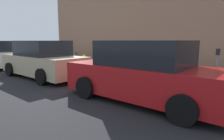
# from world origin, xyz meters

# --- Properties ---
(ground_plane) EXTENTS (40.00, 40.00, 0.00)m
(ground_plane) POSITION_xyz_m (0.00, 0.00, 0.00)
(ground_plane) COLOR black
(sidewalk_curb) EXTENTS (18.00, 5.00, 0.14)m
(sidewalk_curb) POSITION_xyz_m (0.00, -2.50, 0.07)
(sidewalk_curb) COLOR #ADA89E
(sidewalk_curb) RESTS_ON ground_plane
(building_facade_sidewalk_side) EXTENTS (24.00, 3.00, 8.33)m
(building_facade_sidewalk_side) POSITION_xyz_m (0.00, -7.71, 4.16)
(building_facade_sidewalk_side) COLOR #936B51
(building_facade_sidewalk_side) RESTS_ON ground_plane
(suitcase_black_0) EXTENTS (0.37, 0.24, 0.64)m
(suitcase_black_0) POSITION_xyz_m (-3.82, -0.85, 0.43)
(suitcase_black_0) COLOR black
(suitcase_black_0) RESTS_ON sidewalk_curb
(suitcase_silver_1) EXTENTS (0.35, 0.25, 0.92)m
(suitcase_silver_1) POSITION_xyz_m (-3.38, -0.77, 0.45)
(suitcase_silver_1) COLOR #9EA0A8
(suitcase_silver_1) RESTS_ON sidewalk_curb
(suitcase_olive_2) EXTENTS (0.46, 0.24, 0.72)m
(suitcase_olive_2) POSITION_xyz_m (-2.90, -0.75, 0.47)
(suitcase_olive_2) COLOR #59601E
(suitcase_olive_2) RESTS_ON sidewalk_curb
(suitcase_red_3) EXTENTS (0.43, 0.23, 0.81)m
(suitcase_red_3) POSITION_xyz_m (-2.37, -0.81, 0.45)
(suitcase_red_3) COLOR red
(suitcase_red_3) RESTS_ON sidewalk_curb
(suitcase_teal_4) EXTENTS (0.37, 0.26, 0.69)m
(suitcase_teal_4) POSITION_xyz_m (-1.88, -0.83, 0.46)
(suitcase_teal_4) COLOR #0F606B
(suitcase_teal_4) RESTS_ON sidewalk_curb
(suitcase_navy_5) EXTENTS (0.39, 0.24, 0.63)m
(suitcase_navy_5) POSITION_xyz_m (-1.42, -0.81, 0.43)
(suitcase_navy_5) COLOR navy
(suitcase_navy_5) RESTS_ON sidewalk_curb
(suitcase_maroon_6) EXTENTS (0.36, 0.22, 0.87)m
(suitcase_maroon_6) POSITION_xyz_m (-0.96, -0.83, 0.41)
(suitcase_maroon_6) COLOR maroon
(suitcase_maroon_6) RESTS_ON sidewalk_curb
(suitcase_black_7) EXTENTS (0.42, 0.28, 0.85)m
(suitcase_black_7) POSITION_xyz_m (-0.49, -0.84, 0.44)
(suitcase_black_7) COLOR black
(suitcase_black_7) RESTS_ON sidewalk_curb
(suitcase_silver_8) EXTENTS (0.51, 0.21, 0.83)m
(suitcase_silver_8) POSITION_xyz_m (0.04, -0.78, 0.40)
(suitcase_silver_8) COLOR #9EA0A8
(suitcase_silver_8) RESTS_ON sidewalk_curb
(suitcase_olive_9) EXTENTS (0.49, 0.30, 0.63)m
(suitcase_olive_9) POSITION_xyz_m (0.61, -0.76, 0.43)
(suitcase_olive_9) COLOR #59601E
(suitcase_olive_9) RESTS_ON sidewalk_curb
(fire_hydrant) EXTENTS (0.39, 0.21, 0.76)m
(fire_hydrant) POSITION_xyz_m (1.51, -0.78, 0.54)
(fire_hydrant) COLOR #D89E0C
(fire_hydrant) RESTS_ON sidewalk_curb
(bollard_post) EXTENTS (0.14, 0.14, 0.89)m
(bollard_post) POSITION_xyz_m (1.99, -0.63, 0.58)
(bollard_post) COLOR #333338
(bollard_post) RESTS_ON sidewalk_curb
(parking_meter) EXTENTS (0.12, 0.09, 1.27)m
(parking_meter) POSITION_xyz_m (-5.11, -1.03, 0.97)
(parking_meter) COLOR slate
(parking_meter) RESTS_ON sidewalk_curb
(parked_car_red_0) EXTENTS (4.60, 2.04, 1.68)m
(parked_car_red_0) POSITION_xyz_m (-3.91, 1.71, 0.78)
(parked_car_red_0) COLOR #AD1619
(parked_car_red_0) RESTS_ON ground_plane
(parked_car_beige_1) EXTENTS (4.67, 2.03, 1.68)m
(parked_car_beige_1) POSITION_xyz_m (1.48, 1.71, 0.78)
(parked_car_beige_1) COLOR tan
(parked_car_beige_1) RESTS_ON ground_plane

